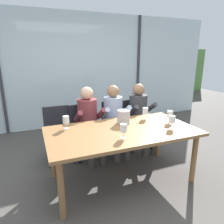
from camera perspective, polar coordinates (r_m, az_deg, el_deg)
ground at (r=3.82m, az=-3.72°, el=-10.29°), size 14.00×14.00×0.00m
window_glass_panel at (r=4.92m, az=-9.74°, el=11.21°), size 7.14×0.03×2.60m
window_mullion_left at (r=4.81m, az=-28.93°, el=9.40°), size 0.06×0.06×2.60m
window_mullion_right at (r=5.47m, az=7.29°, el=11.76°), size 0.06×0.06×2.60m
hillside_vineyard at (r=8.71m, az=-15.24°, el=10.51°), size 13.14×2.40×1.90m
dining_table at (r=2.70m, az=2.81°, el=-6.46°), size 1.94×1.02×0.73m
chair_near_curtain at (r=3.44m, az=-14.92°, el=-4.71°), size 0.44×0.44×0.87m
chair_left_of_center at (r=3.49m, az=-7.98°, el=-4.01°), size 0.49×0.49×0.87m
chair_center at (r=3.66m, az=0.70°, el=-2.93°), size 0.49×0.49×0.87m
chair_right_of_center at (r=3.83m, az=6.50°, el=-2.16°), size 0.45×0.45×0.87m
person_maroon_top at (r=3.31m, az=-6.47°, el=-1.91°), size 0.48×0.62×1.19m
person_pale_blue_shirt at (r=3.45m, az=0.74°, el=-1.07°), size 0.47×0.61×1.19m
person_charcoal_jacket at (r=3.67m, az=7.89°, el=-0.21°), size 0.48×0.63×1.19m
ice_bucket_primary at (r=2.90m, az=3.26°, el=-1.24°), size 0.19×0.19×0.19m
wine_glass_by_left_taster at (r=2.80m, az=16.47°, el=-2.04°), size 0.08×0.08×0.17m
wine_glass_near_bucket at (r=3.03m, az=15.88°, el=-0.70°), size 0.08×0.08×0.17m
wine_glass_center_pour at (r=2.38m, az=3.27°, el=-4.67°), size 0.08×0.08×0.17m
wine_glass_by_right_taster at (r=2.74m, az=-12.78°, el=-2.26°), size 0.08×0.08×0.17m
wine_glass_spare_empty at (r=3.12m, az=9.32°, el=0.28°), size 0.08×0.08×0.17m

